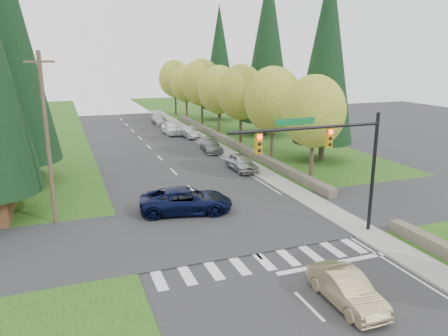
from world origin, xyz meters
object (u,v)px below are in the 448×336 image
parked_car_a (241,162)px  parked_car_e (160,120)px  parked_car_b (211,146)px  parked_car_c (189,132)px  parked_car_d (172,128)px  sedan_champagne (346,289)px  suv_navy (186,201)px

parked_car_a → parked_car_e: size_ratio=0.96×
parked_car_b → parked_car_c: parked_car_c is taller
parked_car_e → parked_car_d: bearing=-93.4°
sedan_champagne → parked_car_d: bearing=86.5°
sedan_champagne → parked_car_e: 48.46m
suv_navy → parked_car_b: 17.94m
sedan_champagne → suv_navy: suv_navy is taller
sedan_champagne → parked_car_e: (3.03, 48.37, -0.02)m
suv_navy → parked_car_a: 11.15m
parked_car_a → parked_car_e: 27.61m
parked_car_d → parked_car_b: bearing=-84.4°
sedan_champagne → parked_car_e: size_ratio=0.91×
parked_car_c → parked_car_e: size_ratio=0.91×
parked_car_a → parked_car_c: bearing=88.8°
parked_car_d → suv_navy: bearing=-103.5°
suv_navy → parked_car_d: 28.29m
parked_car_a → suv_navy: bearing=-132.1°
parked_car_b → parked_car_e: 19.65m
parked_car_d → parked_car_e: size_ratio=1.05×
parked_car_a → parked_car_c: 16.23m
parked_car_c → parked_car_a: bearing=-96.6°
suv_navy → parked_car_c: (7.30, 24.65, -0.15)m
parked_car_d → parked_car_a: bearing=-87.3°
sedan_champagne → suv_navy: 12.76m
parked_car_a → parked_car_e: (-1.09, 27.59, -0.08)m
parked_car_a → parked_car_d: 19.29m
parked_car_b → parked_car_e: parked_car_e is taller
parked_car_d → sedan_champagne: bearing=-95.4°
sedan_champagne → suv_navy: bearing=104.8°
suv_navy → parked_car_e: bearing=2.5°
parked_car_a → parked_car_d: (-1.40, 19.24, 0.07)m
sedan_champagne → parked_car_d: 40.12m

